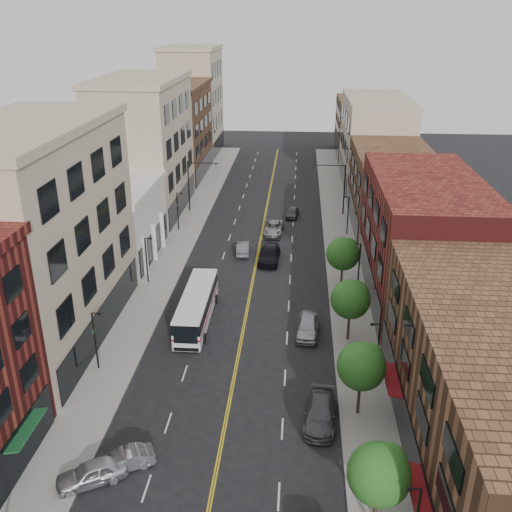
% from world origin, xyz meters
% --- Properties ---
extents(ground, '(220.00, 220.00, 0.00)m').
position_xyz_m(ground, '(0.00, 0.00, 0.00)').
color(ground, black).
rests_on(ground, ground).
extents(sidewalk_left, '(4.00, 110.00, 0.15)m').
position_xyz_m(sidewalk_left, '(-10.00, 35.00, 0.07)').
color(sidewalk_left, gray).
rests_on(sidewalk_left, ground).
extents(sidewalk_right, '(4.00, 110.00, 0.15)m').
position_xyz_m(sidewalk_right, '(10.00, 35.00, 0.07)').
color(sidewalk_right, gray).
rests_on(sidewalk_right, ground).
extents(bldg_l_tanoffice, '(10.00, 22.00, 18.00)m').
position_xyz_m(bldg_l_tanoffice, '(-17.00, 13.00, 9.00)').
color(bldg_l_tanoffice, tan).
rests_on(bldg_l_tanoffice, ground).
extents(bldg_l_white, '(10.00, 14.00, 8.00)m').
position_xyz_m(bldg_l_white, '(-17.00, 31.00, 4.00)').
color(bldg_l_white, silver).
rests_on(bldg_l_white, ground).
extents(bldg_l_far_a, '(10.00, 20.00, 18.00)m').
position_xyz_m(bldg_l_far_a, '(-17.00, 48.00, 9.00)').
color(bldg_l_far_a, tan).
rests_on(bldg_l_far_a, ground).
extents(bldg_l_far_b, '(10.00, 20.00, 15.00)m').
position_xyz_m(bldg_l_far_b, '(-17.00, 68.00, 7.50)').
color(bldg_l_far_b, brown).
rests_on(bldg_l_far_b, ground).
extents(bldg_l_far_c, '(10.00, 16.00, 20.00)m').
position_xyz_m(bldg_l_far_c, '(-17.00, 86.00, 10.00)').
color(bldg_l_far_c, tan).
rests_on(bldg_l_far_c, ground).
extents(bldg_r_near, '(10.00, 26.00, 10.00)m').
position_xyz_m(bldg_r_near, '(17.00, 0.00, 5.00)').
color(bldg_r_near, brown).
rests_on(bldg_r_near, ground).
extents(bldg_r_mid, '(10.00, 22.00, 12.00)m').
position_xyz_m(bldg_r_mid, '(17.00, 24.00, 6.00)').
color(bldg_r_mid, '#581817').
rests_on(bldg_r_mid, ground).
extents(bldg_r_far_a, '(10.00, 20.00, 10.00)m').
position_xyz_m(bldg_r_far_a, '(17.00, 45.00, 5.00)').
color(bldg_r_far_a, brown).
rests_on(bldg_r_far_a, ground).
extents(bldg_r_far_b, '(10.00, 22.00, 14.00)m').
position_xyz_m(bldg_r_far_b, '(17.00, 66.00, 7.00)').
color(bldg_r_far_b, tan).
rests_on(bldg_r_far_b, ground).
extents(bldg_r_far_c, '(10.00, 18.00, 11.00)m').
position_xyz_m(bldg_r_far_c, '(17.00, 86.00, 5.50)').
color(bldg_r_far_c, brown).
rests_on(bldg_r_far_c, ground).
extents(tree_r_0, '(3.40, 3.40, 5.59)m').
position_xyz_m(tree_r_0, '(9.39, -5.93, 4.13)').
color(tree_r_0, black).
rests_on(tree_r_0, sidewalk_right).
extents(tree_r_1, '(3.40, 3.40, 5.59)m').
position_xyz_m(tree_r_1, '(9.39, 4.07, 4.13)').
color(tree_r_1, black).
rests_on(tree_r_1, sidewalk_right).
extents(tree_r_2, '(3.40, 3.40, 5.59)m').
position_xyz_m(tree_r_2, '(9.39, 14.07, 4.13)').
color(tree_r_2, black).
rests_on(tree_r_2, sidewalk_right).
extents(tree_r_3, '(3.40, 3.40, 5.59)m').
position_xyz_m(tree_r_3, '(9.39, 24.07, 4.13)').
color(tree_r_3, black).
rests_on(tree_r_3, sidewalk_right).
extents(lamp_l_1, '(0.81, 0.55, 5.05)m').
position_xyz_m(lamp_l_1, '(-10.95, 8.00, 2.97)').
color(lamp_l_1, black).
rests_on(lamp_l_1, sidewalk_left).
extents(lamp_l_2, '(0.81, 0.55, 5.05)m').
position_xyz_m(lamp_l_2, '(-10.95, 24.00, 2.97)').
color(lamp_l_2, black).
rests_on(lamp_l_2, sidewalk_left).
extents(lamp_l_3, '(0.81, 0.55, 5.05)m').
position_xyz_m(lamp_l_3, '(-10.95, 40.00, 2.97)').
color(lamp_l_3, black).
rests_on(lamp_l_3, sidewalk_left).
extents(lamp_r_1, '(0.81, 0.55, 5.05)m').
position_xyz_m(lamp_r_1, '(10.95, 8.00, 2.97)').
color(lamp_r_1, black).
rests_on(lamp_r_1, sidewalk_right).
extents(lamp_r_2, '(0.81, 0.55, 5.05)m').
position_xyz_m(lamp_r_2, '(10.95, 24.00, 2.97)').
color(lamp_r_2, black).
rests_on(lamp_r_2, sidewalk_right).
extents(lamp_r_3, '(0.81, 0.55, 5.05)m').
position_xyz_m(lamp_r_3, '(10.95, 40.00, 2.97)').
color(lamp_r_3, black).
rests_on(lamp_r_3, sidewalk_right).
extents(signal_mast_left, '(4.49, 0.18, 7.20)m').
position_xyz_m(signal_mast_left, '(-10.27, 48.00, 4.65)').
color(signal_mast_left, black).
rests_on(signal_mast_left, sidewalk_left).
extents(signal_mast_right, '(4.49, 0.18, 7.20)m').
position_xyz_m(signal_mast_right, '(10.27, 48.00, 4.65)').
color(signal_mast_right, black).
rests_on(signal_mast_right, sidewalk_right).
extents(city_bus, '(2.74, 11.17, 2.87)m').
position_xyz_m(city_bus, '(-4.42, 16.34, 1.67)').
color(city_bus, silver).
rests_on(city_bus, ground).
extents(car_angle_a, '(4.52, 3.53, 1.44)m').
position_xyz_m(car_angle_a, '(-7.40, -3.75, 0.72)').
color(car_angle_a, '#B5B8BE').
rests_on(car_angle_a, ground).
extents(car_angle_b, '(4.06, 2.93, 1.27)m').
position_xyz_m(car_angle_b, '(-5.81, -2.45, 0.64)').
color(car_angle_b, '#95969C').
rests_on(car_angle_b, ground).
extents(car_parked_mid, '(2.60, 5.36, 1.50)m').
position_xyz_m(car_parked_mid, '(6.60, 2.90, 0.75)').
color(car_parked_mid, '#4C4C51').
rests_on(car_parked_mid, ground).
extents(car_parked_far, '(2.24, 4.87, 1.62)m').
position_xyz_m(car_parked_far, '(5.80, 14.79, 0.81)').
color(car_parked_far, '#A5A7AD').
rests_on(car_parked_far, ground).
extents(car_lane_behind, '(1.83, 4.33, 1.39)m').
position_xyz_m(car_lane_behind, '(-1.80, 32.86, 0.70)').
color(car_lane_behind, '#55555B').
rests_on(car_lane_behind, ground).
extents(car_lane_a, '(2.58, 5.79, 1.65)m').
position_xyz_m(car_lane_a, '(1.50, 30.77, 0.82)').
color(car_lane_a, black).
rests_on(car_lane_a, ground).
extents(car_lane_b, '(2.60, 5.22, 1.42)m').
position_xyz_m(car_lane_b, '(1.52, 40.13, 0.71)').
color(car_lane_b, gray).
rests_on(car_lane_b, ground).
extents(car_lane_c, '(2.02, 4.07, 1.33)m').
position_xyz_m(car_lane_c, '(3.87, 46.60, 0.67)').
color(car_lane_c, '#434348').
rests_on(car_lane_c, ground).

